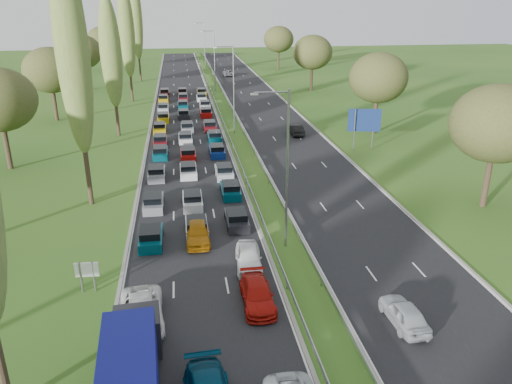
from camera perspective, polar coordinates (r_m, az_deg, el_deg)
ground at (r=73.05m, az=-2.66°, el=7.15°), size 260.00×260.00×0.00m
near_carriageway at (r=75.10m, az=-8.04°, el=7.36°), size 10.50×215.00×0.04m
far_carriageway at (r=76.43m, az=2.22°, el=7.79°), size 10.50×215.00×0.04m
central_reservation at (r=75.34m, az=-2.88°, el=8.01°), size 2.36×215.00×0.32m
lamp_columns at (r=69.87m, az=-2.56°, el=11.54°), size 0.18×140.18×12.00m
poplar_row at (r=59.51m, az=-17.61°, el=15.13°), size 2.80×127.80×22.44m
woodland_right at (r=63.97m, az=16.62°, el=11.32°), size 8.00×153.00×11.10m
traffic_queue_fill at (r=70.22m, az=-7.97°, el=6.76°), size 9.10×68.29×0.80m
near_car_2 at (r=30.42m, az=-12.92°, el=-13.29°), size 2.84×5.51×1.49m
near_car_8 at (r=39.06m, az=-6.69°, el=-4.62°), size 1.85×4.57×1.55m
near_car_11 at (r=31.36m, az=0.15°, el=-11.66°), size 1.94×4.70×1.36m
near_car_12 at (r=35.32m, az=-0.86°, el=-7.46°), size 2.11×4.55×1.51m
far_car_0 at (r=30.92m, az=16.58°, el=-13.13°), size 1.85×4.24×1.42m
far_car_1 at (r=70.03m, az=4.58°, el=7.11°), size 1.61×4.39×1.44m
far_car_2 at (r=126.12m, az=-3.15°, el=13.45°), size 2.48×5.22×1.44m
blue_lorry at (r=24.71m, az=-14.00°, el=-19.31°), size 2.42×8.72×3.68m
info_sign at (r=34.06m, az=-18.75°, el=-8.73°), size 1.50×0.18×2.10m
direction_sign at (r=63.31m, az=12.27°, el=7.81°), size 3.94×0.89×5.20m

